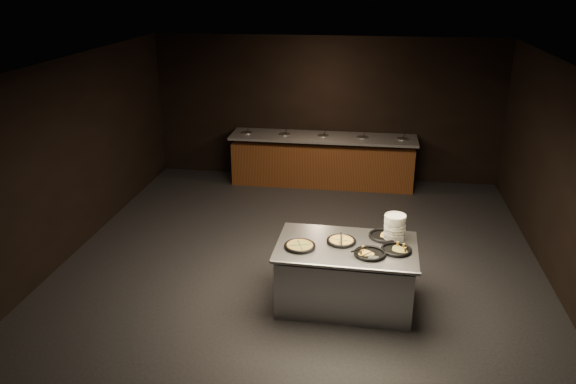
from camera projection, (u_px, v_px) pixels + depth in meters
name	position (u px, v px, depth m)	size (l,w,h in m)	color
room	(301.00, 174.00, 7.68)	(7.02, 8.02, 2.92)	black
salad_bar	(322.00, 163.00, 11.33)	(3.70, 0.83, 1.18)	#5D3616
serving_counter	(345.00, 276.00, 7.19)	(1.78, 1.16, 0.84)	silver
plate_stack	(395.00, 227.00, 7.15)	(0.27, 0.27, 0.32)	white
pan_veggie_whole	(300.00, 246.00, 6.98)	(0.39, 0.39, 0.04)	black
pan_cheese_whole	(341.00, 241.00, 7.11)	(0.38, 0.38, 0.04)	black
pan_cheese_slices_a	(384.00, 236.00, 7.24)	(0.41, 0.41, 0.04)	black
pan_cheese_slices_b	(370.00, 253.00, 6.79)	(0.39, 0.39, 0.04)	black
pan_veggie_slices	(396.00, 249.00, 6.88)	(0.38, 0.38, 0.04)	black
server_left	(341.00, 239.00, 7.04)	(0.10, 0.30, 0.14)	silver
server_right	(364.00, 252.00, 6.70)	(0.34, 0.12, 0.16)	silver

